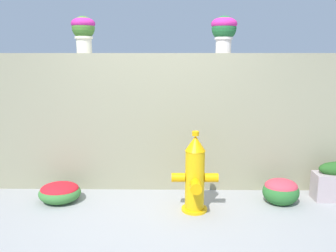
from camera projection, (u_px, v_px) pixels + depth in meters
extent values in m
plane|color=#979797|center=(154.00, 225.00, 3.70)|extent=(24.00, 24.00, 0.00)
cube|color=gray|center=(158.00, 122.00, 4.64)|extent=(6.06, 0.33, 1.81)
cylinder|color=beige|center=(84.00, 45.00, 4.43)|extent=(0.19, 0.19, 0.21)
cylinder|color=beige|center=(84.00, 38.00, 4.41)|extent=(0.23, 0.23, 0.03)
sphere|color=#3F7029|center=(83.00, 28.00, 4.38)|extent=(0.29, 0.29, 0.29)
ellipsoid|color=#B2227B|center=(83.00, 24.00, 4.37)|extent=(0.30, 0.30, 0.16)
cylinder|color=beige|center=(223.00, 45.00, 4.41)|extent=(0.20, 0.20, 0.20)
cylinder|color=beige|center=(224.00, 38.00, 4.39)|extent=(0.23, 0.23, 0.03)
sphere|color=#1E5B2D|center=(224.00, 28.00, 4.37)|extent=(0.31, 0.31, 0.31)
ellipsoid|color=#B82179|center=(224.00, 24.00, 4.36)|extent=(0.33, 0.33, 0.17)
cylinder|color=#E7B00E|center=(194.00, 209.00, 4.05)|extent=(0.30, 0.30, 0.03)
cylinder|color=#E7B00E|center=(195.00, 181.00, 3.98)|extent=(0.22, 0.22, 0.72)
cone|color=#EBA208|center=(195.00, 143.00, 3.89)|extent=(0.23, 0.23, 0.18)
cylinder|color=#EBA208|center=(196.00, 133.00, 3.86)|extent=(0.08, 0.08, 0.05)
cylinder|color=#EBA208|center=(178.00, 177.00, 3.97)|extent=(0.16, 0.10, 0.10)
cylinder|color=#EBA208|center=(211.00, 178.00, 3.97)|extent=(0.16, 0.10, 0.10)
cylinder|color=#EBA208|center=(196.00, 187.00, 3.78)|extent=(0.13, 0.17, 0.13)
ellipsoid|color=#3C7B37|center=(60.00, 193.00, 4.28)|extent=(0.52, 0.46, 0.24)
ellipsoid|color=red|center=(60.00, 189.00, 4.26)|extent=(0.46, 0.41, 0.13)
ellipsoid|color=#2C6E2F|center=(281.00, 192.00, 4.22)|extent=(0.44, 0.39, 0.32)
ellipsoid|color=#DA3B4B|center=(281.00, 186.00, 4.20)|extent=(0.39, 0.35, 0.18)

